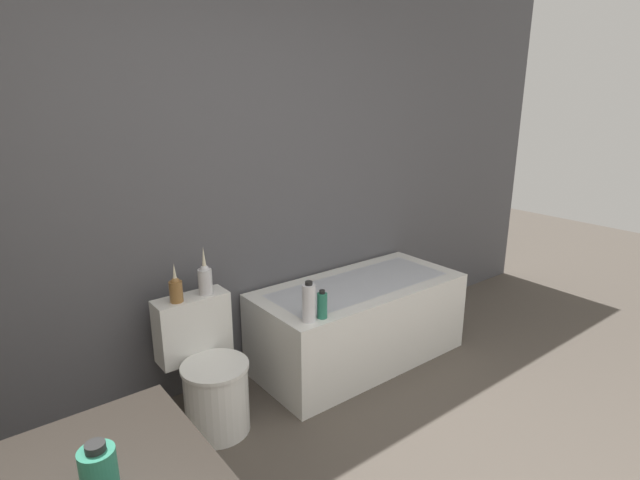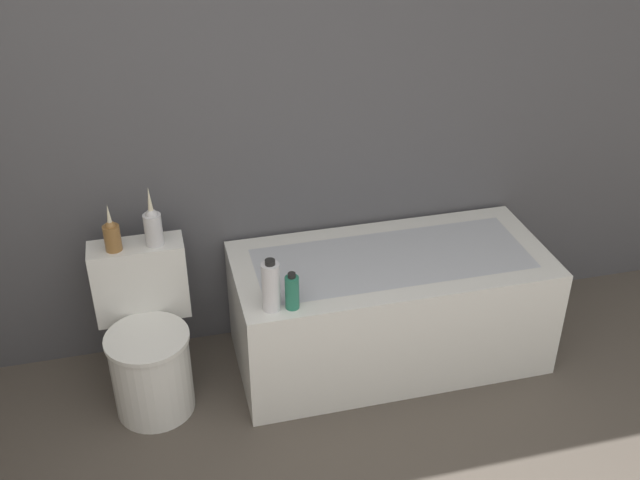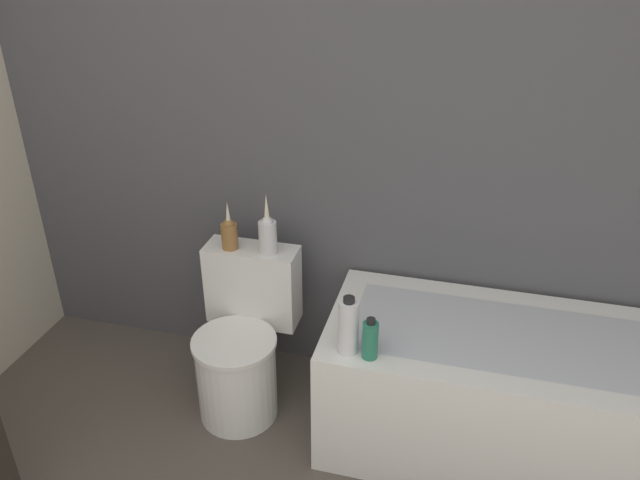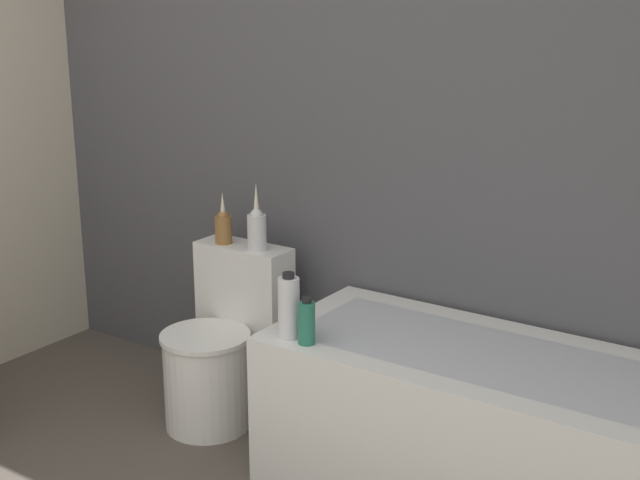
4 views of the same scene
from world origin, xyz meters
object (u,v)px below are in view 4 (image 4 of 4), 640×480
at_px(vase_gold, 223,226).
at_px(shampoo_bottle_short, 307,322).
at_px(bathtub, 475,427).
at_px(toilet, 220,348).
at_px(shampoo_bottle_tall, 289,307).
at_px(vase_silver, 257,227).

xyz_separation_m(vase_gold, shampoo_bottle_short, (0.69, -0.39, -0.15)).
height_order(bathtub, vase_gold, vase_gold).
distance_m(toilet, shampoo_bottle_tall, 0.68).
height_order(vase_gold, shampoo_bottle_tall, vase_gold).
relative_size(toilet, vase_silver, 2.57).
relative_size(bathtub, shampoo_bottle_short, 8.61).
height_order(shampoo_bottle_tall, shampoo_bottle_short, shampoo_bottle_tall).
relative_size(vase_silver, shampoo_bottle_tall, 1.16).
distance_m(bathtub, shampoo_bottle_short, 0.68).
bearing_deg(vase_gold, toilet, -59.68).
distance_m(vase_gold, shampoo_bottle_tall, 0.73).
bearing_deg(vase_gold, shampoo_bottle_tall, -31.88).
bearing_deg(toilet, shampoo_bottle_tall, -23.82).
height_order(bathtub, vase_silver, vase_silver).
xyz_separation_m(vase_silver, shampoo_bottle_short, (0.52, -0.39, -0.17)).
xyz_separation_m(toilet, vase_silver, (0.09, 0.15, 0.49)).
xyz_separation_m(bathtub, vase_gold, (-1.22, 0.13, 0.50)).
relative_size(vase_gold, shampoo_bottle_tall, 0.93).
height_order(toilet, shampoo_bottle_tall, shampoo_bottle_tall).
bearing_deg(bathtub, vase_silver, 172.52).
bearing_deg(shampoo_bottle_tall, bathtub, 21.94).
bearing_deg(vase_silver, vase_gold, -178.79).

